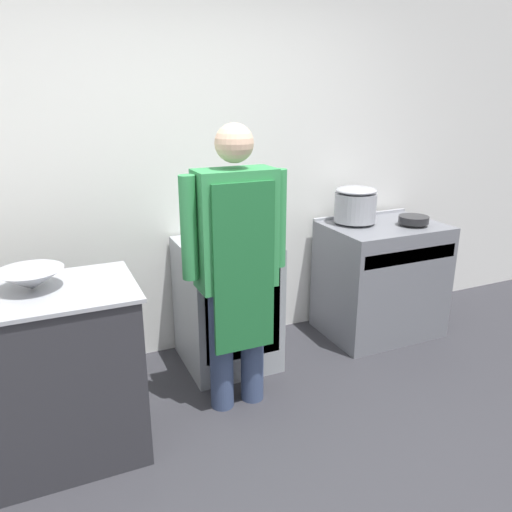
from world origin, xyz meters
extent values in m
plane|color=#2D2D33|center=(0.00, 0.00, 0.00)|extent=(14.00, 14.00, 0.00)
cube|color=white|center=(0.00, 1.81, 1.35)|extent=(8.00, 0.05, 2.70)
cube|color=#2D2D33|center=(-1.21, 0.90, 0.45)|extent=(1.03, 0.58, 0.91)
cube|color=#9EA0A8|center=(-1.21, 0.90, 0.92)|extent=(1.08, 0.60, 0.02)
cube|color=slate|center=(1.31, 1.41, 0.44)|extent=(0.87, 0.65, 0.88)
cube|color=#9EA0A8|center=(1.31, 1.10, 0.72)|extent=(0.80, 0.03, 0.10)
cube|color=#9EA0A8|center=(1.31, 1.72, 0.89)|extent=(0.87, 0.03, 0.02)
cube|color=#93999E|center=(0.04, 1.45, 0.44)|extent=(0.60, 0.62, 0.88)
cube|color=silver|center=(0.04, 1.15, 0.48)|extent=(0.51, 0.02, 0.61)
cylinder|color=#38476B|center=(-0.19, 0.95, 0.39)|extent=(0.14, 0.14, 0.77)
cylinder|color=#38476B|center=(0.01, 0.95, 0.39)|extent=(0.14, 0.14, 0.77)
cube|color=#338C4C|center=(-0.09, 0.95, 1.11)|extent=(0.44, 0.22, 0.67)
cube|color=#1E6633|center=(-0.09, 0.83, 0.91)|extent=(0.35, 0.02, 0.96)
cylinder|color=#338C4C|center=(-0.35, 0.95, 1.14)|extent=(0.09, 0.09, 0.57)
cylinder|color=#338C4C|center=(0.18, 0.95, 1.14)|extent=(0.09, 0.09, 0.57)
sphere|color=beige|center=(-0.09, 0.95, 1.58)|extent=(0.21, 0.21, 0.21)
cone|color=#9EA0A8|center=(-1.15, 0.94, 0.98)|extent=(0.31, 0.31, 0.10)
cylinder|color=#9EA0A8|center=(1.11, 1.52, 1.01)|extent=(0.31, 0.31, 0.21)
ellipsoid|color=#9EA0A8|center=(1.11, 1.52, 1.14)|extent=(0.31, 0.31, 0.05)
cylinder|color=#262628|center=(1.48, 1.30, 0.93)|extent=(0.22, 0.22, 0.05)
camera|label=1|loc=(-1.07, -1.54, 1.82)|focal=35.00mm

